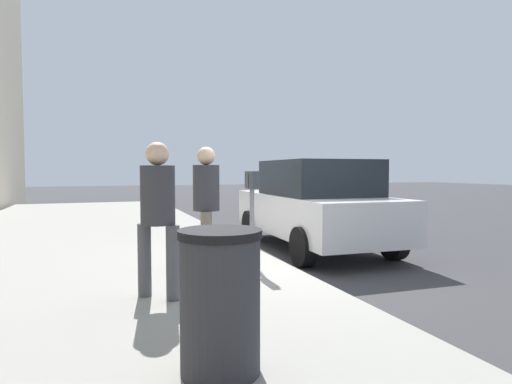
{
  "coord_description": "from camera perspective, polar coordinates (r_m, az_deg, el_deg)",
  "views": [
    {
      "loc": [
        -6.05,
        2.66,
        1.57
      ],
      "look_at": [
        -0.02,
        0.42,
        1.24
      ],
      "focal_mm": 29.57,
      "sensor_mm": 36.0,
      "label": 1
    }
  ],
  "objects": [
    {
      "name": "pedestrian_bystander",
      "position": [
        4.77,
        -13.13,
        -2.01
      ],
      "size": [
        0.41,
        0.43,
        1.73
      ],
      "rotation": [
        0.0,
        0.0,
        -0.74
      ],
      "color": "#47474C",
      "rests_on": "sidewalk_slab"
    },
    {
      "name": "pedestrian_at_meter",
      "position": [
        6.17,
        -6.74,
        -0.65
      ],
      "size": [
        0.52,
        0.38,
        1.76
      ],
      "rotation": [
        0.0,
        0.0,
        -1.85
      ],
      "color": "#726656",
      "rests_on": "sidewalk_slab"
    },
    {
      "name": "parked_sedan_near",
      "position": [
        8.49,
        7.89,
        -1.67
      ],
      "size": [
        4.47,
        2.1,
        1.77
      ],
      "color": "silver",
      "rests_on": "ground_plane"
    },
    {
      "name": "parking_meter",
      "position": [
        6.3,
        -0.54,
        -0.76
      ],
      "size": [
        0.36,
        0.12,
        1.41
      ],
      "color": "gray",
      "rests_on": "sidewalk_slab"
    },
    {
      "name": "sidewalk_slab",
      "position": [
        6.24,
        -23.3,
        -11.17
      ],
      "size": [
        28.0,
        6.0,
        0.15
      ],
      "primitive_type": "cube",
      "color": "gray",
      "rests_on": "ground_plane"
    },
    {
      "name": "ground_plane",
      "position": [
        6.8,
        3.33,
        -10.44
      ],
      "size": [
        80.0,
        80.0,
        0.0
      ],
      "primitive_type": "plane",
      "color": "#38383A",
      "rests_on": "ground"
    },
    {
      "name": "trash_bin",
      "position": [
        3.05,
        -4.87,
        -14.47
      ],
      "size": [
        0.59,
        0.59,
        1.01
      ],
      "color": "#2D2D33",
      "rests_on": "sidewalk_slab"
    }
  ]
}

